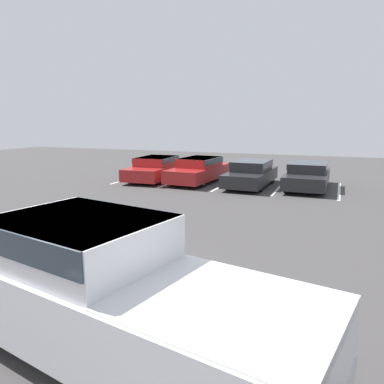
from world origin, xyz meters
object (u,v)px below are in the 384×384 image
(parked_sedan_d, at_px, (308,174))
(parked_sedan_b, at_px, (199,169))
(parked_sedan_c, at_px, (251,173))
(pickup_truck, at_px, (100,287))
(parked_sedan_a, at_px, (156,167))

(parked_sedan_d, bearing_deg, parked_sedan_b, -87.45)
(parked_sedan_b, distance_m, parked_sedan_d, 5.26)
(parked_sedan_c, distance_m, parked_sedan_d, 2.58)
(parked_sedan_c, bearing_deg, parked_sedan_b, -92.25)
(parked_sedan_d, bearing_deg, parked_sedan_c, -81.02)
(parked_sedan_b, bearing_deg, pickup_truck, 19.16)
(pickup_truck, xyz_separation_m, parked_sedan_d, (1.52, 13.98, -0.28))
(parked_sedan_d, bearing_deg, pickup_truck, -5.85)
(pickup_truck, height_order, parked_sedan_a, pickup_truck)
(pickup_truck, bearing_deg, parked_sedan_c, 105.89)
(parked_sedan_a, height_order, parked_sedan_c, parked_sedan_c)
(parked_sedan_a, distance_m, parked_sedan_b, 2.42)
(parked_sedan_a, bearing_deg, parked_sedan_d, 88.53)
(parked_sedan_c, height_order, parked_sedan_d, parked_sedan_c)
(parked_sedan_a, relative_size, parked_sedan_d, 1.06)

